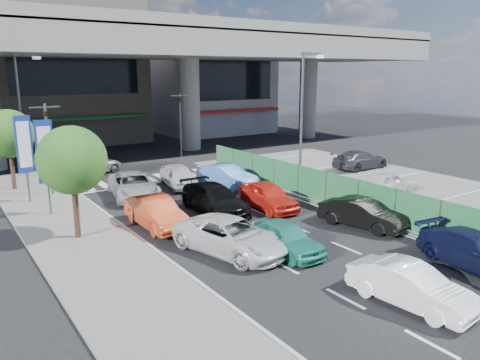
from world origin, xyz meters
TOP-DOWN VIEW (x-y plane):
  - ground at (0.00, 0.00)m, footprint 120.00×120.00m
  - parking_lot at (11.00, 2.00)m, footprint 12.00×28.00m
  - sidewalk_left at (-7.00, 4.00)m, footprint 4.00×30.00m
  - fence_run at (5.30, 1.00)m, footprint 0.16×22.00m
  - expressway at (0.00, 22.00)m, footprint 64.00×14.00m
  - building_center at (0.00, 32.97)m, footprint 14.00×10.90m
  - building_east at (16.00, 31.97)m, footprint 12.00×10.90m
  - traffic_light_left at (-6.20, 12.00)m, footprint 1.60×1.24m
  - traffic_light_right at (5.50, 19.00)m, footprint 1.60×1.24m
  - street_lamp_right at (7.17, 6.00)m, footprint 1.65×0.22m
  - street_lamp_left at (-6.33, 18.00)m, footprint 1.65×0.22m
  - signboard_near at (-7.20, 7.99)m, footprint 0.80×0.14m
  - signboard_far at (-7.60, 10.99)m, footprint 0.80×0.14m
  - tree_near at (-7.00, 4.00)m, footprint 2.80×2.80m
  - tree_far at (-7.80, 14.50)m, footprint 2.80×2.80m
  - hatch_white_back_mid at (-0.29, -7.35)m, footprint 1.76×3.97m
  - minivan_navy_back at (3.96, -6.98)m, footprint 2.33×4.62m
  - sedan_white_mid_left at (-2.46, -0.82)m, footprint 3.43×5.30m
  - taxi_teal_mid at (-0.73, -1.98)m, footprint 1.51×3.68m
  - hatch_black_mid_right at (4.09, -1.56)m, footprint 2.24×4.15m
  - taxi_orange_left at (-3.61, 3.66)m, footprint 1.51×4.20m
  - sedan_black_mid at (-0.22, 4.16)m, footprint 2.08×4.81m
  - taxi_orange_right at (2.34, 3.13)m, footprint 1.97×4.18m
  - wagon_silver_front_left at (-2.54, 9.03)m, footprint 3.19×5.31m
  - sedan_white_front_mid at (0.71, 9.93)m, footprint 2.32×4.27m
  - kei_truck_front_right at (3.11, 8.17)m, footprint 2.29×4.40m
  - crossing_wagon_silver at (-2.58, 16.76)m, footprint 4.80×3.24m
  - parked_sedan_white at (9.89, 1.64)m, footprint 3.76×1.73m
  - parked_sedan_dgrey at (13.81, 7.25)m, footprint 4.63×1.99m
  - traffic_cone at (6.66, 6.26)m, footprint 0.44×0.44m

SIDE VIEW (x-z plane):
  - ground at x=0.00m, z-range 0.00..0.00m
  - parking_lot at x=11.00m, z-range 0.00..0.06m
  - sidewalk_left at x=-7.00m, z-range 0.00..0.12m
  - traffic_cone at x=6.66m, z-range 0.06..0.72m
  - crossing_wagon_silver at x=-2.58m, z-range 0.00..1.22m
  - taxi_teal_mid at x=-0.73m, z-range 0.00..1.25m
  - hatch_white_back_mid at x=-0.29m, z-range 0.00..1.27m
  - minivan_navy_back at x=3.96m, z-range 0.00..1.29m
  - hatch_black_mid_right at x=4.09m, z-range 0.00..1.30m
  - sedan_white_mid_left at x=-2.46m, z-range 0.00..1.36m
  - parked_sedan_white at x=9.89m, z-range 0.06..1.31m
  - taxi_orange_left at x=-3.61m, z-range 0.00..1.38m
  - sedan_black_mid at x=-0.22m, z-range 0.00..1.38m
  - taxi_orange_right at x=2.34m, z-range 0.00..1.38m
  - wagon_silver_front_left at x=-2.54m, z-range 0.00..1.38m
  - sedan_white_front_mid at x=0.71m, z-range 0.00..1.38m
  - kei_truck_front_right at x=3.11m, z-range 0.00..1.38m
  - parked_sedan_dgrey at x=13.81m, z-range 0.06..1.39m
  - fence_run at x=5.30m, z-range 0.00..1.80m
  - signboard_near at x=-7.20m, z-range 0.71..5.41m
  - signboard_far at x=-7.60m, z-range 0.71..5.41m
  - tree_near at x=-7.00m, z-range 0.99..5.79m
  - tree_far at x=-7.80m, z-range 0.99..5.79m
  - traffic_light_left at x=-6.20m, z-range 1.34..6.54m
  - traffic_light_right at x=5.50m, z-range 1.34..6.54m
  - street_lamp_right at x=7.17m, z-range 0.77..8.77m
  - street_lamp_left at x=-6.33m, z-range 0.77..8.77m
  - building_east at x=16.00m, z-range -0.01..11.99m
  - building_center at x=0.00m, z-range -0.01..14.99m
  - expressway at x=0.00m, z-range 3.39..14.14m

